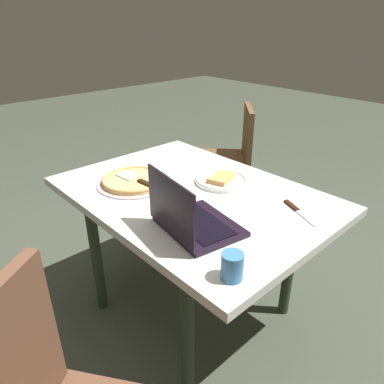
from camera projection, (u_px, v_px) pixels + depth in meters
name	position (u px, v px, depth m)	size (l,w,h in m)	color
ground_plane	(192.00, 308.00, 1.96)	(12.00, 12.00, 0.00)	#3A4034
dining_table	(192.00, 206.00, 1.67)	(1.23, 0.88, 0.71)	beige
laptop	(191.00, 220.00, 1.32)	(0.35, 0.30, 0.24)	black
pizza_plate	(221.00, 180.00, 1.72)	(0.26, 0.26, 0.04)	silver
pizza_tray	(134.00, 180.00, 1.71)	(0.36, 0.36, 0.03)	#A5959B
table_knife	(297.00, 210.00, 1.47)	(0.21, 0.11, 0.01)	#B2BDCD
drink_cup	(232.00, 266.00, 1.08)	(0.07, 0.07, 0.09)	teal
chair_far	(231.00, 154.00, 2.69)	(0.58, 0.58, 0.86)	brown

